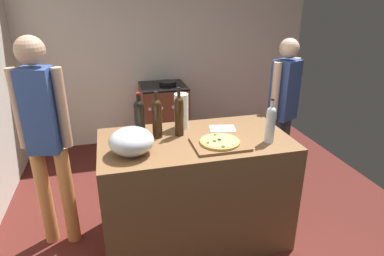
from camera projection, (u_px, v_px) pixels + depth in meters
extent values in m
cube|color=#511E19|center=(185.00, 189.00, 3.60)|extent=(4.18, 3.50, 0.02)
cube|color=silver|center=(159.00, 47.00, 4.45)|extent=(4.18, 0.10, 2.60)
cube|color=brown|center=(195.00, 189.00, 2.74)|extent=(1.48, 0.79, 0.92)
cube|color=brown|center=(220.00, 144.00, 2.45)|extent=(0.40, 0.32, 0.02)
cylinder|color=tan|center=(220.00, 142.00, 2.44)|extent=(0.30, 0.30, 0.02)
cylinder|color=#EAC660|center=(220.00, 140.00, 2.44)|extent=(0.26, 0.26, 0.00)
cylinder|color=#335926|center=(208.00, 143.00, 2.39)|extent=(0.02, 0.02, 0.01)
cylinder|color=#335926|center=(214.00, 141.00, 2.42)|extent=(0.03, 0.03, 0.01)
cylinder|color=#335926|center=(219.00, 140.00, 2.44)|extent=(0.03, 0.03, 0.01)
cylinder|color=#335926|center=(215.00, 135.00, 2.52)|extent=(0.03, 0.03, 0.01)
cylinder|color=#335926|center=(220.00, 140.00, 2.43)|extent=(0.02, 0.02, 0.01)
cylinder|color=#335926|center=(223.00, 146.00, 2.33)|extent=(0.03, 0.03, 0.01)
cylinder|color=#B2B2B7|center=(132.00, 153.00, 2.32)|extent=(0.13, 0.13, 0.01)
ellipsoid|color=silver|center=(132.00, 141.00, 2.29)|extent=(0.32, 0.32, 0.19)
cylinder|color=white|center=(181.00, 111.00, 2.73)|extent=(0.12, 0.12, 0.29)
cylinder|color=#997551|center=(181.00, 111.00, 2.72)|extent=(0.03, 0.03, 0.30)
cylinder|color=silver|center=(270.00, 127.00, 2.46)|extent=(0.07, 0.07, 0.25)
sphere|color=silver|center=(272.00, 112.00, 2.41)|extent=(0.07, 0.07, 0.07)
cylinder|color=silver|center=(272.00, 105.00, 2.39)|extent=(0.02, 0.02, 0.06)
cylinder|color=black|center=(273.00, 100.00, 2.38)|extent=(0.02, 0.02, 0.01)
cylinder|color=#331E0F|center=(157.00, 121.00, 2.55)|extent=(0.08, 0.08, 0.27)
sphere|color=#331E0F|center=(156.00, 105.00, 2.50)|extent=(0.08, 0.08, 0.08)
cylinder|color=#331E0F|center=(156.00, 97.00, 2.47)|extent=(0.03, 0.03, 0.07)
cylinder|color=black|center=(156.00, 92.00, 2.46)|extent=(0.03, 0.03, 0.01)
cylinder|color=#331E0F|center=(179.00, 119.00, 2.58)|extent=(0.07, 0.07, 0.28)
sphere|color=#331E0F|center=(179.00, 102.00, 2.53)|extent=(0.07, 0.07, 0.07)
cylinder|color=#331E0F|center=(179.00, 94.00, 2.51)|extent=(0.03, 0.03, 0.08)
cylinder|color=black|center=(179.00, 88.00, 2.49)|extent=(0.03, 0.03, 0.01)
cylinder|color=black|center=(140.00, 122.00, 2.51)|extent=(0.08, 0.08, 0.27)
sphere|color=black|center=(139.00, 106.00, 2.46)|extent=(0.08, 0.08, 0.08)
cylinder|color=black|center=(138.00, 98.00, 2.44)|extent=(0.03, 0.03, 0.06)
cylinder|color=maroon|center=(138.00, 93.00, 2.42)|extent=(0.03, 0.03, 0.01)
cube|color=white|center=(222.00, 128.00, 2.76)|extent=(0.24, 0.19, 0.00)
cube|color=brown|center=(164.00, 118.00, 4.42)|extent=(0.59, 0.57, 0.86)
cube|color=black|center=(163.00, 86.00, 4.25)|extent=(0.59, 0.57, 0.02)
cylinder|color=silver|center=(150.00, 109.00, 4.01)|extent=(0.04, 0.02, 0.04)
cylinder|color=silver|center=(162.00, 108.00, 4.04)|extent=(0.04, 0.02, 0.04)
cylinder|color=silver|center=(173.00, 107.00, 4.08)|extent=(0.04, 0.02, 0.04)
cylinder|color=silver|center=(185.00, 106.00, 4.11)|extent=(0.04, 0.02, 0.04)
cylinder|color=black|center=(168.00, 83.00, 4.28)|extent=(0.22, 0.22, 0.04)
cylinder|color=#D88C4C|center=(45.00, 197.00, 2.69)|extent=(0.11, 0.11, 0.85)
cylinder|color=#D88C4C|center=(68.00, 197.00, 2.70)|extent=(0.11, 0.11, 0.85)
cube|color=#334C8C|center=(41.00, 111.00, 2.41)|extent=(0.26, 0.24, 0.64)
cylinder|color=tan|center=(18.00, 109.00, 2.40)|extent=(0.08, 0.08, 0.61)
cylinder|color=tan|center=(62.00, 108.00, 2.41)|extent=(0.08, 0.08, 0.61)
sphere|color=tan|center=(30.00, 50.00, 2.25)|extent=(0.21, 0.21, 0.21)
cylinder|color=#383D4C|center=(283.00, 150.00, 3.58)|extent=(0.11, 0.11, 0.79)
cylinder|color=#383D4C|center=(273.00, 155.00, 3.46)|extent=(0.11, 0.11, 0.79)
cube|color=#334C8C|center=(285.00, 90.00, 3.26)|extent=(0.30, 0.29, 0.59)
cylinder|color=beige|center=(294.00, 86.00, 3.36)|extent=(0.08, 0.08, 0.56)
cylinder|color=beige|center=(275.00, 92.00, 3.15)|extent=(0.08, 0.08, 0.56)
sphere|color=beige|center=(289.00, 48.00, 3.11)|extent=(0.19, 0.19, 0.19)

